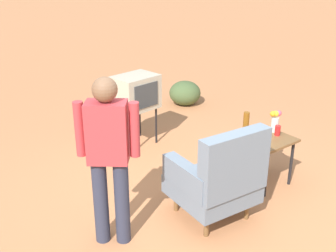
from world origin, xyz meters
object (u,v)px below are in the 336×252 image
object	(u,v)px
side_table	(266,144)
bottle_tall_amber	(246,124)
soda_can_red	(278,130)
tv_on_stand	(136,93)
flower_vase	(275,120)
person_standing	(109,153)
armchair	(219,177)

from	to	relation	value
side_table	bottle_tall_amber	bearing A→B (deg)	-46.37
side_table	bottle_tall_amber	size ratio (longest dim) A/B	2.00
soda_can_red	tv_on_stand	bearing A→B (deg)	-69.01
soda_can_red	flower_vase	distance (m)	0.14
person_standing	soda_can_red	bearing A→B (deg)	175.28
soda_can_red	bottle_tall_amber	bearing A→B (deg)	-33.15
person_standing	flower_vase	distance (m)	2.23
bottle_tall_amber	soda_can_red	xyz separation A→B (m)	(-0.32, 0.21, -0.09)
armchair	side_table	xyz separation A→B (m)	(-0.97, -0.22, 0.01)
bottle_tall_amber	soda_can_red	bearing A→B (deg)	146.85
armchair	side_table	size ratio (longest dim) A/B	1.77
flower_vase	tv_on_stand	bearing A→B (deg)	-66.39
tv_on_stand	flower_vase	bearing A→B (deg)	113.61
flower_vase	bottle_tall_amber	bearing A→B (deg)	-16.71
bottle_tall_amber	soda_can_red	world-z (taller)	bottle_tall_amber
armchair	flower_vase	world-z (taller)	armchair
person_standing	bottle_tall_amber	distance (m)	1.85
person_standing	tv_on_stand	bearing A→B (deg)	-129.52
armchair	bottle_tall_amber	distance (m)	0.93
armchair	flower_vase	distance (m)	1.24
side_table	tv_on_stand	xyz separation A→B (m)	(0.58, -1.88, 0.27)
armchair	person_standing	size ratio (longest dim) A/B	0.65
tv_on_stand	bottle_tall_amber	size ratio (longest dim) A/B	3.43
armchair	tv_on_stand	size ratio (longest dim) A/B	1.03
soda_can_red	flower_vase	world-z (taller)	flower_vase
armchair	bottle_tall_amber	xyz separation A→B (m)	(-0.80, -0.39, 0.25)
bottle_tall_amber	soda_can_red	distance (m)	0.40
side_table	tv_on_stand	distance (m)	1.98
armchair	person_standing	bearing A→B (deg)	-19.26
side_table	tv_on_stand	world-z (taller)	tv_on_stand
tv_on_stand	bottle_tall_amber	world-z (taller)	tv_on_stand
tv_on_stand	soda_can_red	bearing A→B (deg)	110.99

